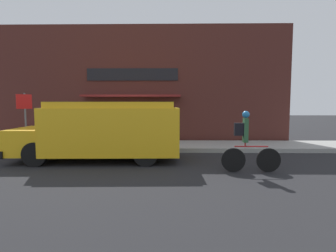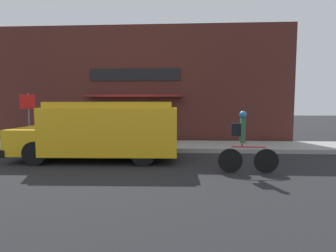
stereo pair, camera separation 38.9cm
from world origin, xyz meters
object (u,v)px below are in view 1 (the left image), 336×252
object	(u,v)px
school_bus	(105,130)
trash_bin	(155,133)
stop_sign_post	(25,111)
cyclist	(247,144)

from	to	relation	value
school_bus	trash_bin	size ratio (longest dim) A/B	6.92
stop_sign_post	trash_bin	world-z (taller)	stop_sign_post
cyclist	trash_bin	distance (m)	5.52
school_bus	trash_bin	distance (m)	3.48
stop_sign_post	trash_bin	bearing A→B (deg)	14.14
school_bus	trash_bin	xyz separation A→B (m)	(1.54, 3.09, -0.48)
cyclist	stop_sign_post	distance (m)	8.96
stop_sign_post	trash_bin	size ratio (longest dim) A/B	2.72
school_bus	stop_sign_post	distance (m)	4.21
school_bus	cyclist	distance (m)	4.77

